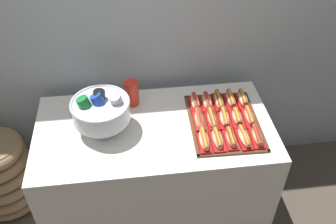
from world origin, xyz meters
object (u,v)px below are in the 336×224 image
object	(u,v)px
punch_bowl	(101,110)
cup_stack	(132,93)
hot_dog_8	(237,118)
hot_dog_12	(219,101)
serving_tray	(224,122)
hot_dog_2	(231,139)
hot_dog_0	(204,140)
hot_dog_10	(195,102)
floor_vase	(2,174)
hot_dog_14	(243,99)
hot_dog_3	(244,138)
hot_dog_9	(249,117)
hot_dog_7	(224,119)
hot_dog_13	(231,100)
hot_dog_5	(199,120)
hot_dog_6	(212,119)
hot_dog_1	(217,139)
hot_dog_11	(207,102)
hot_dog_4	(257,136)
buffet_table	(156,167)

from	to	relation	value
punch_bowl	cup_stack	size ratio (longest dim) A/B	2.01
hot_dog_8	hot_dog_12	xyz separation A→B (m)	(-0.07, 0.17, -0.00)
serving_tray	hot_dog_2	xyz separation A→B (m)	(-0.00, -0.16, 0.03)
serving_tray	hot_dog_0	distance (m)	0.23
serving_tray	hot_dog_10	bearing A→B (deg)	130.63
floor_vase	hot_dog_8	xyz separation A→B (m)	(1.53, -0.21, 0.53)
hot_dog_14	punch_bowl	world-z (taller)	punch_bowl
hot_dog_3	hot_dog_9	world-z (taller)	hot_dog_9
hot_dog_0	hot_dog_2	xyz separation A→B (m)	(0.15, -0.00, -0.00)
hot_dog_3	cup_stack	xyz separation A→B (m)	(-0.60, 0.42, 0.05)
hot_dog_7	hot_dog_12	distance (m)	0.17
hot_dog_13	hot_dog_9	bearing A→B (deg)	-67.20
floor_vase	hot_dog_5	xyz separation A→B (m)	(1.30, -0.20, 0.53)
hot_dog_6	hot_dog_12	size ratio (longest dim) A/B	0.97
hot_dog_12	punch_bowl	size ratio (longest dim) A/B	0.56
hot_dog_0	punch_bowl	bearing A→B (deg)	160.97
hot_dog_8	hot_dog_3	bearing A→B (deg)	-91.64
hot_dog_0	hot_dog_6	distance (m)	0.18
hot_dog_5	hot_dog_10	size ratio (longest dim) A/B	1.15
floor_vase	hot_dog_14	distance (m)	1.70
hot_dog_1	hot_dog_5	xyz separation A→B (m)	(-0.07, 0.17, 0.00)
hot_dog_9	hot_dog_14	bearing A→B (deg)	88.36
hot_dog_5	hot_dog_10	distance (m)	0.17
hot_dog_11	hot_dog_0	bearing A→B (deg)	-104.45
floor_vase	serving_tray	world-z (taller)	floor_vase
hot_dog_6	hot_dog_8	world-z (taller)	hot_dog_8
hot_dog_0	hot_dog_6	bearing A→B (deg)	63.91
hot_dog_2	punch_bowl	world-z (taller)	punch_bowl
punch_bowl	hot_dog_0	bearing A→B (deg)	-19.03
hot_dog_14	hot_dog_4	bearing A→B (deg)	-91.64
buffet_table	cup_stack	size ratio (longest dim) A/B	8.52
hot_dog_7	hot_dog_2	bearing A→B (deg)	-91.64
floor_vase	hot_dog_13	xyz separation A→B (m)	(1.53, -0.04, 0.53)
buffet_table	floor_vase	xyz separation A→B (m)	(-1.04, 0.19, -0.13)
hot_dog_12	hot_dog_13	distance (m)	0.08
hot_dog_6	punch_bowl	bearing A→B (deg)	177.51
hot_dog_0	hot_dog_2	world-z (taller)	hot_dog_0
floor_vase	hot_dog_11	distance (m)	1.48
buffet_table	hot_dog_12	size ratio (longest dim) A/B	7.53
hot_dog_1	punch_bowl	size ratio (longest dim) A/B	0.52
floor_vase	hot_dog_0	distance (m)	1.45
hot_dog_1	hot_dog_9	bearing A→B (deg)	34.61
serving_tray	hot_dog_7	xyz separation A→B (m)	(0.00, -0.00, 0.03)
hot_dog_3	hot_dog_8	distance (m)	0.17
serving_tray	hot_dog_10	distance (m)	0.23
hot_dog_7	hot_dog_8	world-z (taller)	hot_dog_8
hot_dog_1	buffet_table	bearing A→B (deg)	151.33
hot_dog_0	hot_dog_14	world-z (taller)	hot_dog_14
hot_dog_5	hot_dog_8	world-z (taller)	hot_dog_5
hot_dog_4	hot_dog_10	size ratio (longest dim) A/B	1.06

